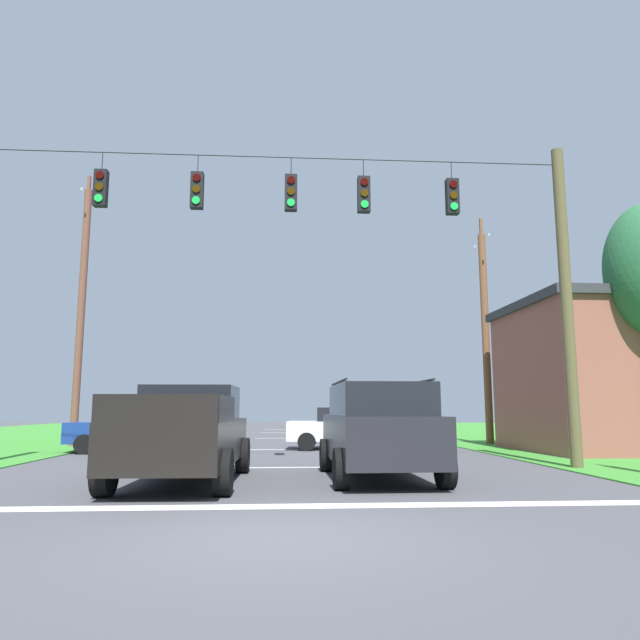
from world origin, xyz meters
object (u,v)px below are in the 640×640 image
at_px(suv_black, 378,428).
at_px(overhead_signal_span, 272,276).
at_px(utility_pole_near_left, 81,310).
at_px(distant_car_oncoming, 134,429).
at_px(distant_car_crossing_white, 346,428).
at_px(pickup_truck, 186,434).
at_px(utility_pole_mid_right, 486,333).

bearing_deg(suv_black, overhead_signal_span, 141.04).
height_order(suv_black, utility_pole_near_left, utility_pole_near_left).
bearing_deg(distant_car_oncoming, distant_car_crossing_white, 6.21).
bearing_deg(pickup_truck, utility_pole_mid_right, 48.52).
xyz_separation_m(pickup_truck, suv_black, (3.99, 0.30, 0.09)).
height_order(pickup_truck, distant_car_oncoming, pickup_truck).
distance_m(pickup_truck, utility_pole_mid_right, 16.45).
xyz_separation_m(utility_pole_mid_right, utility_pole_near_left, (-16.86, -0.20, 0.78)).
xyz_separation_m(pickup_truck, distant_car_crossing_white, (4.33, 9.58, -0.18)).
xyz_separation_m(pickup_truck, utility_pole_near_left, (-6.24, 11.81, 4.47)).
height_order(suv_black, distant_car_oncoming, suv_black).
bearing_deg(suv_black, utility_pole_mid_right, 60.48).
distance_m(suv_black, distant_car_oncoming, 11.10).
xyz_separation_m(pickup_truck, distant_car_oncoming, (-3.18, 8.77, -0.18)).
relative_size(overhead_signal_span, utility_pole_near_left, 1.40).
bearing_deg(utility_pole_near_left, pickup_truck, -62.13).
height_order(overhead_signal_span, distant_car_oncoming, overhead_signal_span).
height_order(distant_car_crossing_white, distant_car_oncoming, same).
relative_size(pickup_truck, distant_car_oncoming, 1.23).
bearing_deg(distant_car_oncoming, suv_black, -49.77).
bearing_deg(distant_car_crossing_white, pickup_truck, -114.32).
relative_size(pickup_truck, suv_black, 1.13).
xyz_separation_m(overhead_signal_span, utility_pole_near_left, (-7.91, 9.63, 0.66)).
xyz_separation_m(suv_black, utility_pole_near_left, (-10.23, 11.51, 4.38)).
relative_size(suv_black, utility_pole_near_left, 0.43).
bearing_deg(utility_pole_near_left, utility_pole_mid_right, 0.67).
relative_size(distant_car_crossing_white, utility_pole_near_left, 0.40).
xyz_separation_m(suv_black, utility_pole_mid_right, (6.63, 11.71, 3.60)).
relative_size(overhead_signal_span, utility_pole_mid_right, 1.60).
height_order(pickup_truck, utility_pole_mid_right, utility_pole_mid_right).
bearing_deg(suv_black, utility_pole_near_left, 131.63).
relative_size(pickup_truck, utility_pole_mid_right, 0.56).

